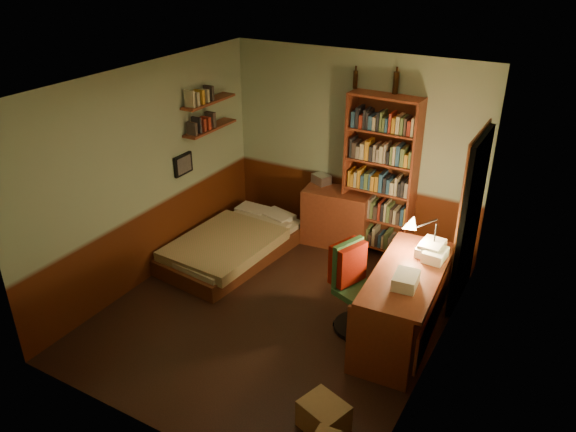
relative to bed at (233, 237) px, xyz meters
The scene contains 23 objects.
floor 1.40m from the bed, 34.32° to the right, with size 3.50×4.00×0.02m, color black.
ceiling 2.70m from the bed, 34.32° to the right, with size 3.50×4.00×0.02m, color silver.
wall_back 1.96m from the bed, 47.75° to the left, with size 3.50×0.02×2.60m, color gray.
wall_left 1.42m from the bed, 129.45° to the right, with size 0.02×4.00×2.60m, color gray.
wall_right 3.16m from the bed, 14.92° to the right, with size 0.02×4.00×2.60m, color gray.
wall_front 3.17m from the bed, 67.93° to the right, with size 3.50×0.02×2.60m, color gray.
doorway 2.98m from the bed, 10.56° to the left, with size 0.06×0.90×2.00m, color black.
door_trim 2.95m from the bed, 10.69° to the left, with size 0.02×0.98×2.08m, color #4B2311.
bed is the anchor object (origin of this frame).
dresser 1.43m from the bed, 44.12° to the left, with size 0.89×0.44×0.79m, color brown.
mini_stereo 1.45m from the bed, 57.21° to the left, with size 0.23×0.18×0.13m, color #B2B2B7.
bookshelf 2.06m from the bed, 34.51° to the left, with size 0.91×0.28×2.13m, color brown.
bottle_left 2.54m from the bed, 46.82° to the left, with size 0.06×0.06×0.22m, color black.
bottle_right 2.83m from the bed, 35.97° to the left, with size 0.07×0.07×0.26m, color black.
desk 2.58m from the bed, 11.87° to the right, with size 0.64×1.55×0.83m, color brown.
paper_stack 2.75m from the bed, ahead, with size 0.21×0.28×0.11m, color silver.
desk_lamp 2.77m from the bed, ahead, with size 0.20×0.20×0.65m, color black.
office_chair 2.16m from the bed, 16.83° to the right, with size 0.50×0.44×1.01m, color #2F5F31.
red_jacket 2.20m from the bed, 25.04° to the right, with size 0.20×0.38×0.44m, color #941607.
wall_shelf_lower 1.45m from the bed, 147.20° to the left, with size 0.20×0.90×0.03m, color brown.
wall_shelf_upper 1.77m from the bed, 147.20° to the left, with size 0.20×0.90×0.03m, color brown.
framed_picture 1.14m from the bed, 164.07° to the right, with size 0.04×0.32×0.26m, color black.
cardboard_box_b 3.11m from the bed, 41.03° to the right, with size 0.38×0.32×0.27m, color olive.
Camera 1 is at (2.69, -4.50, 3.83)m, focal length 35.00 mm.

